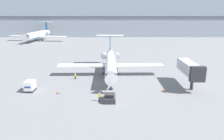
{
  "coord_description": "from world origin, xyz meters",
  "views": [
    {
      "loc": [
        0.16,
        -40.14,
        17.49
      ],
      "look_at": [
        0.0,
        11.93,
        3.44
      ],
      "focal_mm": 35.0,
      "sensor_mm": 36.0,
      "label": 1
    }
  ],
  "objects_px": {
    "worker_near_tug": "(100,96)",
    "traffic_cone_left": "(59,92)",
    "traffic_cone_right": "(164,90)",
    "worker_by_wing": "(76,76)",
    "airplane_parked_far_left": "(38,35)",
    "pushback_tug": "(110,98)",
    "traffic_cone_mid": "(181,92)",
    "jet_bridge": "(191,69)",
    "luggage_cart": "(31,86)",
    "airplane_main": "(111,63)"
  },
  "relations": [
    {
      "from": "pushback_tug",
      "to": "airplane_parked_far_left",
      "type": "xyz_separation_m",
      "value": [
        -44.57,
        91.16,
        3.12
      ]
    },
    {
      "from": "airplane_parked_far_left",
      "to": "traffic_cone_left",
      "type": "bearing_deg",
      "value": -69.18
    },
    {
      "from": "worker_near_tug",
      "to": "airplane_parked_far_left",
      "type": "bearing_deg",
      "value": 114.95
    },
    {
      "from": "worker_by_wing",
      "to": "airplane_parked_far_left",
      "type": "height_order",
      "value": "airplane_parked_far_left"
    },
    {
      "from": "worker_near_tug",
      "to": "traffic_cone_right",
      "type": "height_order",
      "value": "worker_near_tug"
    },
    {
      "from": "jet_bridge",
      "to": "airplane_parked_far_left",
      "type": "bearing_deg",
      "value": 127.51
    },
    {
      "from": "airplane_main",
      "to": "traffic_cone_mid",
      "type": "relative_size",
      "value": 36.49
    },
    {
      "from": "worker_by_wing",
      "to": "airplane_parked_far_left",
      "type": "bearing_deg",
      "value": 114.7
    },
    {
      "from": "traffic_cone_right",
      "to": "worker_by_wing",
      "type": "bearing_deg",
      "value": 156.4
    },
    {
      "from": "pushback_tug",
      "to": "traffic_cone_mid",
      "type": "bearing_deg",
      "value": 14.85
    },
    {
      "from": "luggage_cart",
      "to": "traffic_cone_right",
      "type": "height_order",
      "value": "luggage_cart"
    },
    {
      "from": "luggage_cart",
      "to": "jet_bridge",
      "type": "distance_m",
      "value": 37.11
    },
    {
      "from": "worker_by_wing",
      "to": "airplane_parked_far_left",
      "type": "distance_m",
      "value": 84.47
    },
    {
      "from": "worker_near_tug",
      "to": "worker_by_wing",
      "type": "height_order",
      "value": "worker_near_tug"
    },
    {
      "from": "worker_by_wing",
      "to": "traffic_cone_left",
      "type": "relative_size",
      "value": 2.53
    },
    {
      "from": "worker_by_wing",
      "to": "traffic_cone_mid",
      "type": "distance_m",
      "value": 26.81
    },
    {
      "from": "traffic_cone_left",
      "to": "jet_bridge",
      "type": "relative_size",
      "value": 0.06
    },
    {
      "from": "worker_by_wing",
      "to": "jet_bridge",
      "type": "relative_size",
      "value": 0.15
    },
    {
      "from": "worker_by_wing",
      "to": "traffic_cone_mid",
      "type": "height_order",
      "value": "worker_by_wing"
    },
    {
      "from": "airplane_parked_far_left",
      "to": "jet_bridge",
      "type": "xyz_separation_m",
      "value": [
        63.35,
        -82.52,
        0.67
      ]
    },
    {
      "from": "airplane_main",
      "to": "luggage_cart",
      "type": "relative_size",
      "value": 10.32
    },
    {
      "from": "luggage_cart",
      "to": "airplane_parked_far_left",
      "type": "bearing_deg",
      "value": 107.21
    },
    {
      "from": "airplane_parked_far_left",
      "to": "pushback_tug",
      "type": "bearing_deg",
      "value": -63.95
    },
    {
      "from": "airplane_main",
      "to": "jet_bridge",
      "type": "height_order",
      "value": "airplane_main"
    },
    {
      "from": "airplane_main",
      "to": "traffic_cone_mid",
      "type": "height_order",
      "value": "airplane_main"
    },
    {
      "from": "traffic_cone_left",
      "to": "worker_near_tug",
      "type": "bearing_deg",
      "value": -23.96
    },
    {
      "from": "worker_near_tug",
      "to": "traffic_cone_left",
      "type": "xyz_separation_m",
      "value": [
        -9.34,
        4.15,
        -0.68
      ]
    },
    {
      "from": "airplane_parked_far_left",
      "to": "traffic_cone_right",
      "type": "bearing_deg",
      "value": -56.65
    },
    {
      "from": "pushback_tug",
      "to": "worker_by_wing",
      "type": "height_order",
      "value": "pushback_tug"
    },
    {
      "from": "worker_by_wing",
      "to": "traffic_cone_left",
      "type": "height_order",
      "value": "worker_by_wing"
    },
    {
      "from": "pushback_tug",
      "to": "traffic_cone_left",
      "type": "bearing_deg",
      "value": 160.72
    },
    {
      "from": "traffic_cone_left",
      "to": "traffic_cone_mid",
      "type": "xyz_separation_m",
      "value": [
        26.84,
        0.1,
        0.07
      ]
    },
    {
      "from": "airplane_main",
      "to": "pushback_tug",
      "type": "xyz_separation_m",
      "value": [
        -0.04,
        -18.45,
        -2.79
      ]
    },
    {
      "from": "traffic_cone_right",
      "to": "pushback_tug",
      "type": "bearing_deg",
      "value": -156.79
    },
    {
      "from": "airplane_main",
      "to": "luggage_cart",
      "type": "distance_m",
      "value": 22.33
    },
    {
      "from": "pushback_tug",
      "to": "jet_bridge",
      "type": "distance_m",
      "value": 21.02
    },
    {
      "from": "airplane_main",
      "to": "worker_near_tug",
      "type": "distance_m",
      "value": 18.89
    },
    {
      "from": "worker_by_wing",
      "to": "jet_bridge",
      "type": "bearing_deg",
      "value": -11.73
    },
    {
      "from": "pushback_tug",
      "to": "airplane_parked_far_left",
      "type": "distance_m",
      "value": 101.52
    },
    {
      "from": "pushback_tug",
      "to": "luggage_cart",
      "type": "height_order",
      "value": "luggage_cart"
    },
    {
      "from": "traffic_cone_left",
      "to": "worker_by_wing",
      "type": "bearing_deg",
      "value": 78.5
    },
    {
      "from": "worker_by_wing",
      "to": "traffic_cone_right",
      "type": "distance_m",
      "value": 23.27
    },
    {
      "from": "airplane_parked_far_left",
      "to": "traffic_cone_mid",
      "type": "bearing_deg",
      "value": -55.43
    },
    {
      "from": "pushback_tug",
      "to": "luggage_cart",
      "type": "distance_m",
      "value": 18.91
    },
    {
      "from": "traffic_cone_mid",
      "to": "jet_bridge",
      "type": "bearing_deg",
      "value": 53.63
    },
    {
      "from": "pushback_tug",
      "to": "traffic_cone_left",
      "type": "relative_size",
      "value": 5.9
    },
    {
      "from": "worker_by_wing",
      "to": "traffic_cone_left",
      "type": "distance_m",
      "value": 10.71
    },
    {
      "from": "worker_near_tug",
      "to": "jet_bridge",
      "type": "height_order",
      "value": "jet_bridge"
    },
    {
      "from": "traffic_cone_left",
      "to": "jet_bridge",
      "type": "bearing_deg",
      "value": 8.75
    },
    {
      "from": "worker_by_wing",
      "to": "traffic_cone_mid",
      "type": "bearing_deg",
      "value": -22.79
    }
  ]
}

